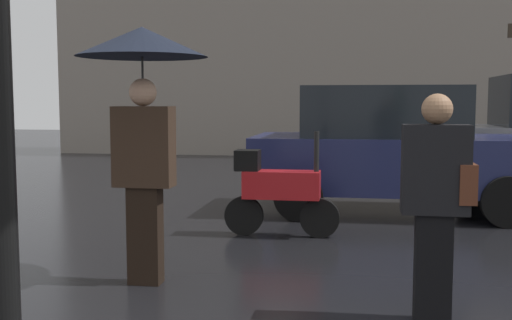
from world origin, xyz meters
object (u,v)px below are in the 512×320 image
Objects in this scene: pedestrian_with_umbrella at (143,81)px; parked_car_right at (392,148)px; pedestrian_with_bag at (437,194)px; parked_scooter at (278,189)px.

pedestrian_with_umbrella reaches higher than parked_car_right.
parked_car_right is (2.30, 3.89, -0.83)m from pedestrian_with_umbrella.
parked_car_right reaches higher than pedestrian_with_bag.
pedestrian_with_bag is 1.20× the size of parked_scooter.
parked_scooter is 0.34× the size of parked_car_right.
pedestrian_with_bag is 3.01m from parked_scooter.
pedestrian_with_bag is (2.36, -0.55, -0.82)m from pedestrian_with_umbrella.
pedestrian_with_umbrella reaches higher than parked_scooter.
pedestrian_with_bag is 4.44m from parked_car_right.
pedestrian_with_umbrella reaches higher than pedestrian_with_bag.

